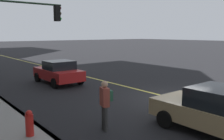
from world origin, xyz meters
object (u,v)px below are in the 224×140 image
Objects in this scene: pedestrian_with_backpack at (105,102)px; traffic_light_mast at (20,27)px; car_red at (58,72)px; car_tan at (222,112)px; fire_hydrant at (30,126)px.

pedestrian_with_backpack is 0.33× the size of traffic_light_mast.
car_red is 2.31× the size of pedestrian_with_backpack.
fire_hydrant is (3.37, 4.87, -0.29)m from car_tan.
car_tan reaches higher than car_red.
pedestrian_with_backpack is at bearing -109.17° from fire_hydrant.
traffic_light_mast reaches higher than car_red.
traffic_light_mast reaches higher than fire_hydrant.
fire_hydrant is at bearing 55.33° from car_tan.
pedestrian_with_backpack is 1.77× the size of fire_hydrant.
car_tan is at bearing -162.35° from traffic_light_mast.
car_red is 8.62m from fire_hydrant.
pedestrian_with_backpack is 2.43m from fire_hydrant.
car_tan is 4.67× the size of fire_hydrant.
pedestrian_with_backpack is at bearing 163.82° from car_red.
car_red is 4.08m from traffic_light_mast.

